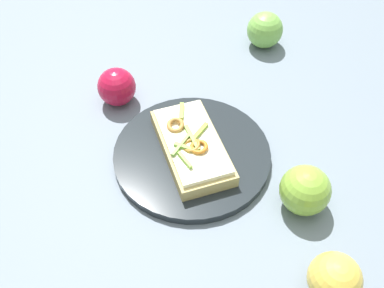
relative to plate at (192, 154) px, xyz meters
name	(u,v)px	position (x,y,z in m)	size (l,w,h in m)	color
ground_plane	(192,157)	(0.00, 0.00, -0.01)	(2.00, 2.00, 0.00)	slate
plate	(192,154)	(0.00, 0.00, 0.00)	(0.27, 0.27, 0.02)	#20262B
sandwich	(192,145)	(0.00, 0.00, 0.02)	(0.21, 0.16, 0.04)	tan
apple_0	(117,87)	(0.13, 0.15, 0.03)	(0.07, 0.07, 0.07)	#AE1232
apple_1	(335,279)	(-0.23, -0.20, 0.03)	(0.07, 0.07, 0.07)	gold
apple_2	(265,30)	(0.33, -0.14, 0.03)	(0.08, 0.08, 0.08)	#75B44A
apple_3	(305,190)	(-0.09, -0.18, 0.03)	(0.08, 0.08, 0.08)	#81B13A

